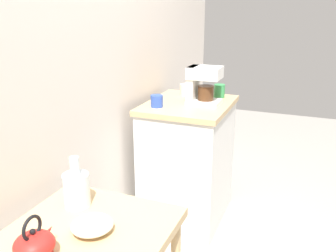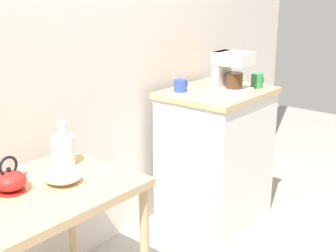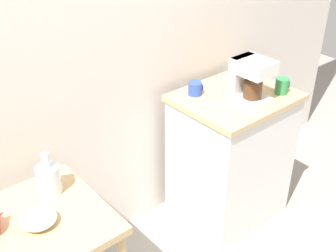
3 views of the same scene
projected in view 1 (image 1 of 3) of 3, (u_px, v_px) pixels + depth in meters
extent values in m
cube|color=silver|center=(80.00, 38.00, 1.95)|extent=(4.40, 0.10, 2.80)
cube|color=tan|center=(74.00, 248.00, 1.34)|extent=(0.79, 0.62, 0.04)
cube|color=white|center=(188.00, 164.00, 2.71)|extent=(0.67, 0.54, 0.88)
cube|color=tan|center=(189.00, 105.00, 2.57)|extent=(0.70, 0.57, 0.04)
cylinder|color=beige|center=(93.00, 231.00, 1.40)|extent=(0.07, 0.07, 0.01)
ellipsoid|color=beige|center=(92.00, 225.00, 1.39)|extent=(0.17, 0.17, 0.05)
ellipsoid|color=red|center=(34.00, 245.00, 1.24)|extent=(0.14, 0.14, 0.09)
cone|color=red|center=(47.00, 233.00, 1.30)|extent=(0.07, 0.03, 0.05)
sphere|color=black|center=(33.00, 232.00, 1.23)|extent=(0.02, 0.02, 0.02)
torus|color=black|center=(32.00, 228.00, 1.22)|extent=(0.09, 0.01, 0.09)
cylinder|color=silver|center=(77.00, 190.00, 1.57)|extent=(0.11, 0.11, 0.15)
cylinder|color=silver|center=(74.00, 166.00, 1.53)|extent=(0.04, 0.04, 0.08)
cube|color=white|center=(204.00, 102.00, 2.52)|extent=(0.18, 0.22, 0.03)
cube|color=white|center=(193.00, 85.00, 2.51)|extent=(0.16, 0.05, 0.26)
cube|color=white|center=(205.00, 73.00, 2.46)|extent=(0.18, 0.22, 0.08)
cylinder|color=#4C2D19|center=(206.00, 93.00, 2.50)|extent=(0.11, 0.11, 0.10)
cylinder|color=beige|center=(185.00, 90.00, 2.76)|extent=(0.08, 0.08, 0.09)
torus|color=beige|center=(187.00, 89.00, 2.79)|extent=(0.01, 0.06, 0.06)
cylinder|color=#2D4CAD|center=(157.00, 101.00, 2.44)|extent=(0.08, 0.08, 0.08)
torus|color=#2D4CAD|center=(159.00, 100.00, 2.48)|extent=(0.01, 0.05, 0.05)
cylinder|color=#338C4C|center=(219.00, 91.00, 2.69)|extent=(0.08, 0.08, 0.10)
torus|color=#338C4C|center=(221.00, 90.00, 2.73)|extent=(0.01, 0.07, 0.07)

